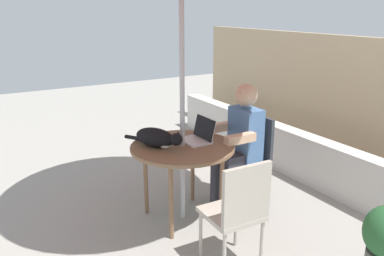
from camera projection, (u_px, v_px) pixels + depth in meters
name	position (u px, v px, depth m)	size (l,w,h in m)	color
ground_plane	(183.00, 217.00, 3.79)	(14.00, 14.00, 0.00)	gray
fence_back	(350.00, 106.00, 4.65)	(5.73, 0.08, 1.62)	tan
planter_wall_low	(307.00, 159.00, 4.50)	(5.15, 0.20, 0.55)	beige
patio_table	(183.00, 152.00, 3.59)	(0.95, 0.95, 0.73)	brown
chair_occupied	(251.00, 151.00, 4.03)	(0.40, 0.40, 0.89)	#33383F
chair_empty	(238.00, 208.00, 2.90)	(0.41, 0.41, 0.89)	#B2A899
person_seated	(240.00, 138.00, 3.90)	(0.48, 0.48, 1.23)	#4C72A5
laptop	(200.00, 134.00, 3.69)	(0.30, 0.26, 0.21)	silver
cat	(157.00, 138.00, 3.51)	(0.60, 0.36, 0.17)	black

